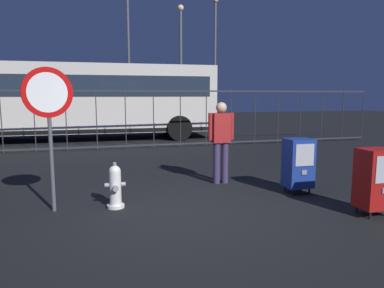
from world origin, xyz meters
name	(u,v)px	position (x,y,z in m)	size (l,w,h in m)	color
ground_plane	(193,212)	(0.00, 0.00, 0.00)	(60.00, 60.00, 0.00)	black
fire_hydrant	(115,186)	(-1.16, 0.53, 0.35)	(0.33, 0.31, 0.75)	silver
newspaper_box_primary	(298,163)	(2.15, 0.53, 0.57)	(0.48, 0.42, 1.02)	black
newspaper_box_secondary	(375,179)	(2.59, -0.86, 0.57)	(0.48, 0.42, 1.02)	black
stop_sign	(49,109)	(-2.11, 0.59, 1.60)	(0.71, 0.31, 2.23)	#4C4F54
pedestrian	(221,138)	(1.03, 1.61, 0.95)	(0.55, 0.22, 1.67)	#382D51
fence_barrier	(140,119)	(0.00, 6.92, 1.02)	(18.03, 0.04, 2.00)	#2D2D33
bus_near	(84,98)	(-1.88, 9.92, 1.71)	(10.54, 2.90, 3.00)	beige
street_light_near_left	(181,58)	(2.92, 13.18, 3.74)	(0.32, 0.32, 6.38)	#4C4F54
street_light_near_right	(128,42)	(0.43, 15.23, 4.71)	(0.32, 0.32, 8.27)	#4C4F54
street_light_far_left	(215,53)	(5.17, 14.30, 4.16)	(0.32, 0.32, 7.19)	#4C4F54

